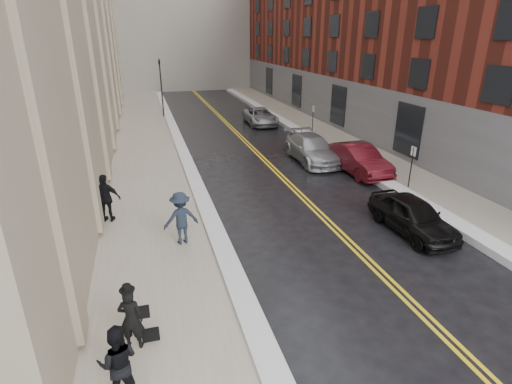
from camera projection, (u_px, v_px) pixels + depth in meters
ground at (336, 323)px, 10.75m from camera, size 160.00×160.00×0.00m
sidewalk_left at (147, 163)px, 23.88m from camera, size 4.00×64.00×0.15m
sidewalk_right at (350, 146)px, 27.30m from camera, size 3.00×64.00×0.15m
lane_stripe_a at (257, 155)px, 25.65m from camera, size 0.12×64.00×0.01m
lane_stripe_b at (261, 155)px, 25.71m from camera, size 0.12×64.00×0.01m
snow_ridge_left at (186, 159)px, 24.44m from camera, size 0.70×60.80×0.26m
snow_ridge_right at (325, 147)px, 26.80m from camera, size 0.85×60.80×0.30m
building_right at (412, 11)px, 32.41m from camera, size 14.00×50.00×18.00m
traffic_signal at (161, 84)px, 35.76m from camera, size 0.18×0.15×5.20m
parking_sign_near at (412, 164)px, 19.40m from camera, size 0.06×0.35×2.23m
parking_sign_far at (313, 118)px, 30.12m from camera, size 0.06×0.35×2.23m
car_black at (413, 215)px, 15.45m from camera, size 1.80×4.20×1.41m
car_maroon at (358, 159)px, 22.10m from camera, size 1.86×4.87×1.58m
car_silver_near at (312, 149)px, 24.17m from camera, size 2.26×5.37×1.55m
car_silver_far at (260, 116)px, 34.06m from camera, size 2.42×4.99×1.37m
pedestrian_main at (131, 319)px, 9.46m from camera, size 0.68×0.53×1.64m
pedestrian_a at (118, 362)px, 8.12m from camera, size 0.92×0.75×1.76m
pedestrian_b at (181, 218)px, 14.25m from camera, size 1.37×0.94×1.96m
pedestrian_c at (106, 198)px, 15.92m from camera, size 1.25×0.79×1.99m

